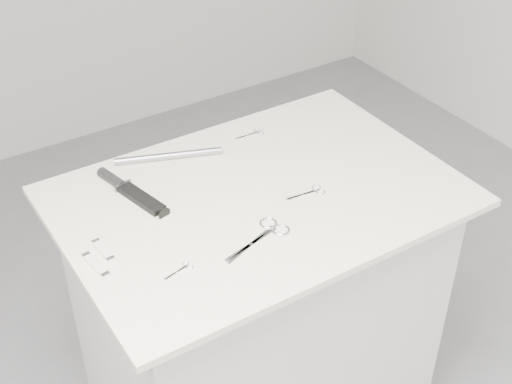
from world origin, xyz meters
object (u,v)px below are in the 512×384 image
embroidery_scissors_a (311,192)px  pocket_knife_b (103,251)px  tiny_scissors (181,269)px  plinth (258,323)px  sheathed_knife (128,189)px  pocket_knife_a (96,265)px  embroidery_scissors_b (253,134)px  metal_rail (169,156)px  large_shears (266,233)px

embroidery_scissors_a → pocket_knife_b: bearing=178.8°
tiny_scissors → pocket_knife_b: pocket_knife_b is taller
plinth → sheathed_knife: bearing=146.7°
embroidery_scissors_a → tiny_scissors: (-0.41, -0.08, -0.00)m
embroidery_scissors_a → pocket_knife_a: bearing=-177.0°
embroidery_scissors_a → embroidery_scissors_b: same height
plinth → metal_rail: bearing=114.7°
embroidery_scissors_a → embroidery_scissors_b: (0.03, 0.32, -0.00)m
embroidery_scissors_b → tiny_scissors: (-0.44, -0.40, -0.00)m
pocket_knife_a → pocket_knife_b: 0.05m
sheathed_knife → pocket_knife_a: bearing=128.4°
pocket_knife_a → pocket_knife_b: bearing=-49.4°
tiny_scissors → embroidery_scissors_b: bearing=29.7°
embroidery_scissors_a → pocket_knife_b: (-0.54, 0.06, 0.00)m
embroidery_scissors_a → large_shears: bearing=-151.9°
embroidery_scissors_a → tiny_scissors: size_ratio=1.42×
tiny_scissors → pocket_knife_a: pocket_knife_a is taller
pocket_knife_a → embroidery_scissors_a: bearing=-100.7°
pocket_knife_b → metal_rail: 0.40m
embroidery_scissors_a → sheathed_knife: 0.47m
plinth → embroidery_scissors_a: 0.49m
large_shears → sheathed_knife: 0.39m
sheathed_knife → pocket_knife_b: (-0.14, -0.19, -0.00)m
large_shears → embroidery_scissors_b: (0.21, 0.40, -0.00)m
plinth → metal_rail: (-0.12, 0.26, 0.48)m
embroidery_scissors_a → embroidery_scissors_b: 0.32m
embroidery_scissors_a → pocket_knife_a: 0.57m
plinth → pocket_knife_a: (-0.46, -0.04, 0.48)m
sheathed_knife → pocket_knife_b: size_ratio=2.87×
tiny_scissors → sheathed_knife: 0.33m
large_shears → pocket_knife_a: 0.40m
tiny_scissors → sheathed_knife: size_ratio=0.30×
embroidery_scissors_b → plinth: bearing=-118.4°
embroidery_scissors_b → tiny_scissors: same height
sheathed_knife → embroidery_scissors_b: bearing=-94.0°
embroidery_scissors_a → metal_rail: (-0.24, 0.33, 0.01)m
pocket_knife_a → metal_rail: size_ratio=0.34×
embroidery_scissors_a → pocket_knife_a: size_ratio=1.08×
plinth → sheathed_knife: 0.58m
plinth → embroidery_scissors_a: bearing=-31.1°
embroidery_scissors_a → metal_rail: metal_rail is taller
plinth → large_shears: large_shears is taller
sheathed_knife → embroidery_scissors_a: bearing=-135.9°
tiny_scissors → metal_rail: (0.18, 0.41, 0.01)m
tiny_scissors → pocket_knife_a: size_ratio=0.76×
large_shears → embroidery_scissors_a: (0.19, 0.08, -0.00)m
large_shears → tiny_scissors: (-0.23, -0.00, -0.00)m
large_shears → tiny_scissors: size_ratio=2.57×
plinth → tiny_scissors: bearing=-153.3°
plinth → embroidery_scissors_a: (0.11, -0.07, 0.47)m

